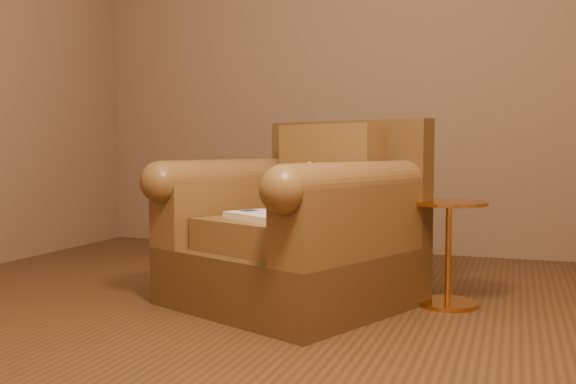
% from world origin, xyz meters
% --- Properties ---
extents(floor, '(4.00, 4.00, 0.00)m').
position_xyz_m(floor, '(0.00, 0.00, 0.00)').
color(floor, '#50331B').
rests_on(floor, ground).
extents(armchair, '(1.25, 1.22, 0.87)m').
position_xyz_m(armchair, '(0.10, 0.40, 0.34)').
color(armchair, '#51381B').
rests_on(armchair, floor).
extents(teddy_bear, '(0.19, 0.22, 0.26)m').
position_xyz_m(teddy_bear, '(0.14, 0.47, 0.51)').
color(teddy_bear, tan).
rests_on(teddy_bear, armchair).
extents(guidebook, '(0.43, 0.39, 0.03)m').
position_xyz_m(guidebook, '(0.02, 0.19, 0.43)').
color(guidebook, beige).
rests_on(guidebook, armchair).
extents(side_table, '(0.35, 0.35, 0.49)m').
position_xyz_m(side_table, '(0.78, 0.56, 0.26)').
color(side_table, '#CA8537').
rests_on(side_table, floor).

